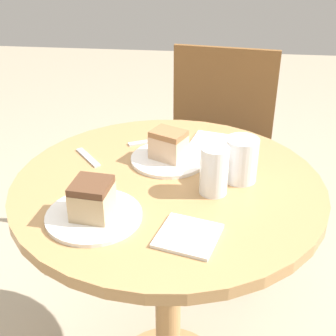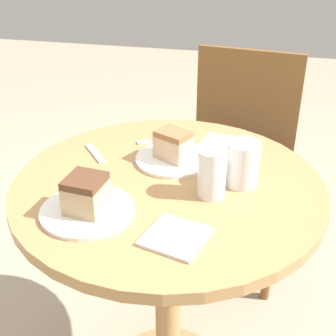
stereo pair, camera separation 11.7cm
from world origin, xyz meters
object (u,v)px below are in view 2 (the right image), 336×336
Objects in this scene: cake_slice_near at (173,145)px; glass_lemonade at (212,176)px; glass_water at (242,166)px; chair at (237,158)px; plate_near at (173,159)px; cake_slice_far at (86,194)px; plate_far at (88,211)px.

glass_lemonade is at bearing -49.95° from cake_slice_near.
glass_lemonade is 1.07× the size of glass_water.
chair reaches higher than glass_lemonade.
chair reaches higher than cake_slice_near.
chair is 7.23× the size of glass_lemonade.
plate_near is 0.32m from cake_slice_far.
cake_slice_far is at bearing -115.70° from cake_slice_near.
glass_lemonade is at bearing 27.55° from plate_far.
cake_slice_far is 0.78× the size of glass_lemonade.
cake_slice_far is at bearing -115.70° from plate_near.
glass_water is (0.07, 0.07, -0.00)m from glass_lemonade.
cake_slice_far is at bearing -152.45° from glass_lemonade.
plate_near is 0.95× the size of plate_far.
plate_far is at bearing -148.03° from glass_water.
cake_slice_near is 0.97× the size of glass_water.
cake_slice_near is (0.14, 0.29, 0.04)m from plate_far.
cake_slice_far is 0.39m from glass_water.
chair is 4.05× the size of plate_far.
cake_slice_near is 0.32m from cake_slice_far.
plate_far is 1.79× the size of glass_lemonade.
cake_slice_far is at bearing -148.03° from glass_water.
glass_water reaches higher than plate_far.
plate_near is 2.17× the size of cake_slice_far.
plate_near is 1.82× the size of glass_water.
glass_lemonade is (0.26, 0.14, 0.05)m from plate_far.
chair is 4.24× the size of plate_near.
chair reaches higher than plate_far.
cake_slice_far reaches higher than plate_near.
cake_slice_far is (-0.14, -0.29, 0.05)m from plate_near.
chair is 9.21× the size of cake_slice_far.
cake_slice_near is (-0.14, -0.61, 0.34)m from chair.
glass_lemonade is (0.26, 0.14, 0.00)m from cake_slice_far.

